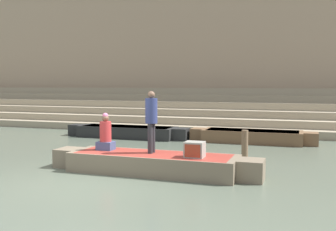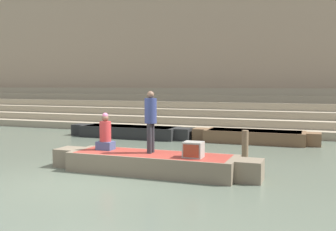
% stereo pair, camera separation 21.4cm
% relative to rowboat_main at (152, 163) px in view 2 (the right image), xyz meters
% --- Properties ---
extents(ground_plane, '(120.00, 120.00, 0.00)m').
position_rel_rowboat_main_xyz_m(ground_plane, '(-1.24, -1.36, -0.27)').
color(ground_plane, '#566051').
extents(ghat_steps, '(36.00, 4.33, 2.10)m').
position_rel_rowboat_main_xyz_m(ghat_steps, '(-1.24, 10.61, 0.49)').
color(ghat_steps, gray).
rests_on(ghat_steps, ground).
extents(back_wall, '(34.20, 1.28, 8.07)m').
position_rel_rowboat_main_xyz_m(back_wall, '(-1.24, 12.77, 3.74)').
color(back_wall, tan).
rests_on(back_wall, ground).
extents(rowboat_main, '(5.64, 1.42, 0.51)m').
position_rel_rowboat_main_xyz_m(rowboat_main, '(0.00, 0.00, 0.00)').
color(rowboat_main, '#756651').
rests_on(rowboat_main, ground).
extents(person_standing, '(0.31, 0.31, 1.61)m').
position_rel_rowboat_main_xyz_m(person_standing, '(-0.07, 0.08, 1.17)').
color(person_standing, '#28282D').
rests_on(person_standing, rowboat_main).
extents(person_rowing, '(0.44, 0.35, 1.02)m').
position_rel_rowboat_main_xyz_m(person_rowing, '(-1.43, 0.12, 0.65)').
color(person_rowing, '#3D4C75').
rests_on(person_rowing, rowboat_main).
extents(tv_set, '(0.47, 0.41, 0.39)m').
position_rel_rowboat_main_xyz_m(tv_set, '(1.17, -0.17, 0.43)').
color(tv_set, '#9E998E').
rests_on(tv_set, rowboat_main).
extents(moored_boat_shore, '(5.52, 1.29, 0.49)m').
position_rel_rowboat_main_xyz_m(moored_boat_shore, '(-3.58, 6.04, -0.01)').
color(moored_boat_shore, black).
rests_on(moored_boat_shore, ground).
extents(moored_boat_distant, '(4.93, 1.29, 0.49)m').
position_rel_rowboat_main_xyz_m(moored_boat_distant, '(1.74, 6.30, -0.01)').
color(moored_boat_distant, brown).
rests_on(moored_boat_distant, ground).
extents(mooring_post, '(0.19, 0.19, 0.99)m').
position_rel_rowboat_main_xyz_m(mooring_post, '(2.08, 1.94, 0.22)').
color(mooring_post, brown).
rests_on(mooring_post, ground).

